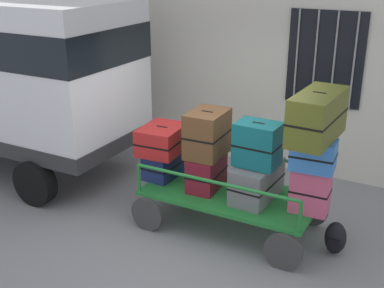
% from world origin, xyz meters
% --- Properties ---
extents(ground_plane, '(40.00, 40.00, 0.00)m').
position_xyz_m(ground_plane, '(0.00, 0.00, 0.00)').
color(ground_plane, gray).
extents(building_wall, '(12.00, 0.38, 5.00)m').
position_xyz_m(building_wall, '(0.00, 2.74, 2.50)').
color(building_wall, silver).
rests_on(building_wall, ground).
extents(van, '(4.74, 2.08, 2.90)m').
position_xyz_m(van, '(-4.05, 0.50, 1.77)').
color(van, silver).
rests_on(van, ground).
extents(luggage_cart, '(2.41, 1.25, 0.53)m').
position_xyz_m(luggage_cart, '(0.31, 0.28, 0.43)').
color(luggage_cart, '#1E722D').
rests_on(luggage_cart, ground).
extents(cart_railing, '(2.27, 1.11, 0.41)m').
position_xyz_m(cart_railing, '(0.31, 0.28, 0.87)').
color(cart_railing, '#1E722D').
rests_on(cart_railing, luggage_cart).
extents(suitcase_left_bottom, '(0.42, 0.58, 0.38)m').
position_xyz_m(suitcase_left_bottom, '(-0.77, 0.30, 0.72)').
color(suitcase_left_bottom, navy).
rests_on(suitcase_left_bottom, luggage_cart).
extents(suitcase_left_middle, '(0.60, 0.74, 0.39)m').
position_xyz_m(suitcase_left_middle, '(-0.77, 0.29, 1.10)').
color(suitcase_left_middle, '#B21E1E').
rests_on(suitcase_left_middle, suitcase_left_bottom).
extents(suitcase_midleft_bottom, '(0.41, 0.65, 0.48)m').
position_xyz_m(suitcase_midleft_bottom, '(-0.05, 0.27, 0.77)').
color(suitcase_midleft_bottom, maroon).
rests_on(suitcase_midleft_bottom, luggage_cart).
extents(suitcase_midleft_middle, '(0.48, 0.66, 0.62)m').
position_xyz_m(suitcase_midleft_middle, '(-0.05, 0.28, 1.32)').
color(suitcase_midleft_middle, brown).
rests_on(suitcase_midleft_middle, suitcase_midleft_bottom).
extents(suitcase_center_bottom, '(0.50, 0.86, 0.49)m').
position_xyz_m(suitcase_center_bottom, '(0.67, 0.31, 0.77)').
color(suitcase_center_bottom, slate).
rests_on(suitcase_center_bottom, luggage_cart).
extents(suitcase_center_middle, '(0.57, 0.44, 0.57)m').
position_xyz_m(suitcase_center_middle, '(0.67, 0.27, 1.30)').
color(suitcase_center_middle, '#0F5960').
rests_on(suitcase_center_middle, suitcase_center_bottom).
extents(suitcase_midright_bottom, '(0.49, 0.33, 0.58)m').
position_xyz_m(suitcase_midright_bottom, '(1.38, 0.28, 0.82)').
color(suitcase_midright_bottom, '#CC4C72').
rests_on(suitcase_midright_bottom, luggage_cart).
extents(suitcase_midright_middle, '(0.55, 0.40, 0.38)m').
position_xyz_m(suitcase_midright_middle, '(1.38, 0.26, 1.30)').
color(suitcase_midright_middle, '#3372C6').
rests_on(suitcase_midright_middle, suitcase_midright_bottom).
extents(suitcase_midright_top, '(0.50, 1.03, 0.57)m').
position_xyz_m(suitcase_midright_top, '(1.38, 0.28, 1.78)').
color(suitcase_midright_top, '#4C5119').
rests_on(suitcase_midright_top, suitcase_midright_middle).
extents(backpack, '(0.27, 0.22, 0.44)m').
position_xyz_m(backpack, '(1.74, 0.32, 0.22)').
color(backpack, black).
rests_on(backpack, ground).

